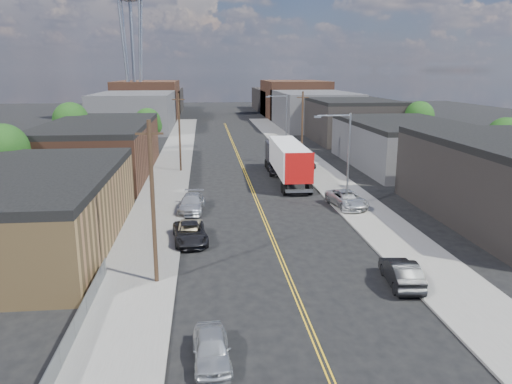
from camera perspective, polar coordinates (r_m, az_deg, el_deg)
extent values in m
plane|color=black|center=(80.07, -2.23, 4.57)|extent=(260.00, 260.00, 0.00)
cube|color=gold|center=(65.34, -1.37, 2.50)|extent=(0.32, 120.00, 0.01)
cube|color=slate|center=(65.28, -9.71, 2.36)|extent=(5.00, 140.00, 0.15)
cube|color=slate|center=(66.74, 6.80, 2.71)|extent=(5.00, 140.00, 0.15)
cube|color=brown|center=(40.40, -24.38, -2.17)|extent=(12.00, 22.00, 5.00)
cube|color=black|center=(39.78, -24.78, 1.71)|extent=(12.00, 22.00, 0.60)
cube|color=#48291D|center=(64.93, -17.40, 4.49)|extent=(12.00, 26.00, 6.00)
cube|color=black|center=(64.52, -17.61, 7.38)|extent=(12.00, 26.00, 0.60)
cube|color=navy|center=(44.80, 21.13, 1.05)|extent=(0.30, 20.00, 0.80)
cube|color=#333335|center=(71.02, 16.61, 5.08)|extent=(14.00, 24.00, 5.50)
cube|color=black|center=(70.65, 16.78, 7.53)|extent=(14.00, 24.00, 0.60)
cube|color=black|center=(95.29, 10.71, 7.93)|extent=(14.00, 22.00, 7.00)
cube|color=black|center=(95.00, 10.81, 10.21)|extent=(14.00, 22.00, 0.60)
cube|color=#333335|center=(115.20, -13.53, 9.00)|extent=(16.00, 30.00, 8.00)
cube|color=#333335|center=(116.95, 6.55, 9.35)|extent=(16.00, 30.00, 8.00)
cube|color=#48291D|center=(139.90, -12.25, 10.25)|extent=(16.00, 26.00, 10.00)
cube|color=#48291D|center=(141.35, 4.37, 10.54)|extent=(16.00, 26.00, 10.00)
cube|color=black|center=(159.86, -11.46, 10.14)|extent=(16.00, 40.00, 7.00)
cube|color=black|center=(161.12, 3.08, 10.41)|extent=(16.00, 40.00, 7.00)
cylinder|color=gray|center=(130.02, -13.85, 14.34)|extent=(0.80, 0.80, 30.00)
cylinder|color=gray|center=(128.52, -14.76, 14.30)|extent=(1.94, 1.94, 29.98)
cylinder|color=gray|center=(128.05, -13.16, 14.39)|extent=(1.94, 1.94, 29.98)
cylinder|color=gray|center=(132.00, -14.53, 14.28)|extent=(1.94, 1.94, 29.98)
cylinder|color=gray|center=(131.55, -12.97, 14.37)|extent=(1.94, 1.94, 29.98)
cylinder|color=gray|center=(46.53, 10.51, 3.33)|extent=(0.18, 0.18, 9.00)
cylinder|color=gray|center=(45.56, 8.91, 8.63)|extent=(3.00, 0.12, 0.12)
cube|color=gray|center=(45.21, 7.05, 8.53)|extent=(0.60, 0.25, 0.18)
cylinder|color=gray|center=(80.39, 3.49, 7.83)|extent=(0.18, 0.18, 9.00)
cylinder|color=gray|center=(79.83, 2.45, 10.89)|extent=(3.00, 0.12, 0.12)
cube|color=gray|center=(79.64, 1.37, 10.82)|extent=(0.60, 0.25, 0.18)
cylinder|color=black|center=(30.06, -11.69, -1.43)|extent=(0.26, 0.26, 10.00)
cube|color=black|center=(29.27, -12.09, 6.54)|extent=(1.60, 0.12, 0.12)
cylinder|color=black|center=(64.43, -8.73, 6.69)|extent=(0.26, 0.26, 10.00)
cube|color=black|center=(64.06, -8.87, 10.41)|extent=(1.60, 0.12, 0.12)
cylinder|color=black|center=(68.63, 5.30, 7.21)|extent=(0.26, 0.26, 10.00)
cube|color=black|center=(68.29, 5.38, 10.71)|extent=(1.60, 0.12, 0.12)
cube|color=slate|center=(26.25, -20.04, -14.64)|extent=(0.02, 16.00, 1.20)
cube|color=slate|center=(25.98, -20.15, -13.47)|extent=(0.05, 16.00, 0.05)
cylinder|color=black|center=(53.48, -26.52, 0.84)|extent=(0.36, 0.36, 4.25)
sphere|color=black|center=(52.91, -26.91, 4.43)|extent=(4.76, 4.76, 4.76)
sphere|color=black|center=(53.10, -26.09, 3.61)|extent=(3.74, 3.74, 3.74)
cylinder|color=black|center=(76.99, -20.19, 5.07)|extent=(0.36, 0.36, 4.50)
sphere|color=black|center=(76.58, -20.41, 7.73)|extent=(5.04, 5.04, 5.04)
sphere|color=black|center=(76.81, -19.86, 7.11)|extent=(3.96, 3.96, 3.96)
sphere|color=black|center=(76.38, -20.81, 7.20)|extent=(3.60, 3.60, 3.60)
cylinder|color=black|center=(82.10, -12.19, 5.82)|extent=(0.36, 0.36, 3.75)
sphere|color=black|center=(81.76, -12.29, 7.90)|extent=(4.20, 4.20, 4.20)
sphere|color=black|center=(82.07, -11.82, 7.42)|extent=(3.30, 3.30, 3.30)
sphere|color=black|center=(81.47, -12.65, 7.49)|extent=(3.00, 3.00, 3.00)
cylinder|color=black|center=(66.02, 26.30, 2.95)|extent=(0.36, 0.36, 4.00)
sphere|color=black|center=(65.58, 26.60, 5.70)|extent=(4.48, 4.48, 4.48)
sphere|color=black|center=(66.24, 26.83, 5.04)|extent=(3.52, 3.52, 3.52)
sphere|color=black|center=(65.04, 26.36, 5.17)|extent=(3.20, 3.20, 3.20)
cylinder|color=black|center=(86.99, 18.00, 6.06)|extent=(0.36, 0.36, 4.25)
sphere|color=black|center=(86.64, 18.17, 8.28)|extent=(4.76, 4.76, 4.76)
sphere|color=black|center=(87.23, 18.41, 7.74)|extent=(3.74, 3.74, 3.74)
sphere|color=black|center=(86.12, 17.94, 7.87)|extent=(3.40, 3.40, 3.40)
cube|color=silver|center=(57.73, 3.71, 3.99)|extent=(3.30, 13.85, 3.22)
cube|color=#960C0B|center=(51.05, 4.99, 2.69)|extent=(3.01, 0.19, 3.24)
cube|color=gray|center=(51.55, 4.94, 0.12)|extent=(2.85, 0.66, 0.25)
cube|color=black|center=(66.21, 2.47, 4.20)|extent=(2.95, 3.74, 3.56)
cylinder|color=black|center=(52.91, 4.66, 0.41)|extent=(3.01, 1.22, 1.15)
cylinder|color=black|center=(66.42, 2.46, 3.17)|extent=(2.90, 1.21, 1.15)
imported|color=#B6B9BB|center=(23.29, -5.12, -17.39)|extent=(1.82, 4.14, 1.39)
imported|color=#807353|center=(38.82, -7.62, -4.44)|extent=(1.99, 4.34, 1.38)
imported|color=black|center=(38.19, -7.54, -4.68)|extent=(2.95, 5.48, 1.46)
imported|color=#AAABAF|center=(46.47, -7.37, -1.27)|extent=(2.66, 5.55, 1.56)
imported|color=black|center=(31.85, 16.26, -8.83)|extent=(2.16, 4.95, 1.58)
imported|color=#B7BABC|center=(47.89, 10.36, -0.77)|extent=(3.40, 5.83, 1.53)
imported|color=#B0B0B0|center=(47.49, 10.51, -1.05)|extent=(2.18, 4.60, 1.29)
imported|color=black|center=(66.73, 5.65, 3.43)|extent=(2.49, 4.50, 1.45)
imported|color=black|center=(62.72, 2.47, 2.64)|extent=(2.42, 4.93, 1.35)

